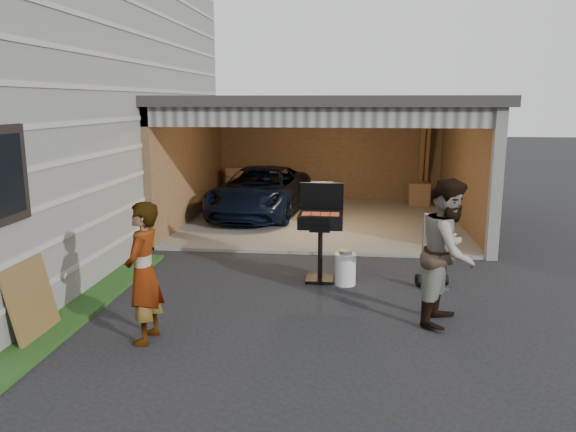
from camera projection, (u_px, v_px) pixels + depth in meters
The scene contains 10 objects.
ground at pixel (240, 328), 7.07m from camera, with size 80.00×80.00×0.00m, color black.
groundcover_strip at pixel (27, 351), 6.33m from camera, with size 0.50×8.00×0.06m, color #193814.
garage at pixel (326, 141), 13.23m from camera, with size 6.80×6.30×2.90m.
minivan at pixel (261, 193), 13.76m from camera, with size 1.91×4.15×1.15m, color black.
woman at pixel (144, 273), 6.53m from camera, with size 0.61×0.40×1.68m, color silver.
man at pixel (449, 252), 7.09m from camera, with size 0.91×0.71×1.87m, color #3E1B18.
bbq_grill at pixel (321, 224), 8.78m from camera, with size 0.69×0.61×1.54m.
propane_tank at pixel (345, 269), 8.69m from camera, with size 0.33×0.33×0.49m, color silver.
plywood_panel at pixel (32, 301), 6.67m from camera, with size 0.04×0.85×0.95m, color brown.
hand_truck at pixel (433, 273), 8.58m from camera, with size 0.51×0.43×1.16m.
Camera 1 is at (1.32, -6.54, 2.81)m, focal length 35.00 mm.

